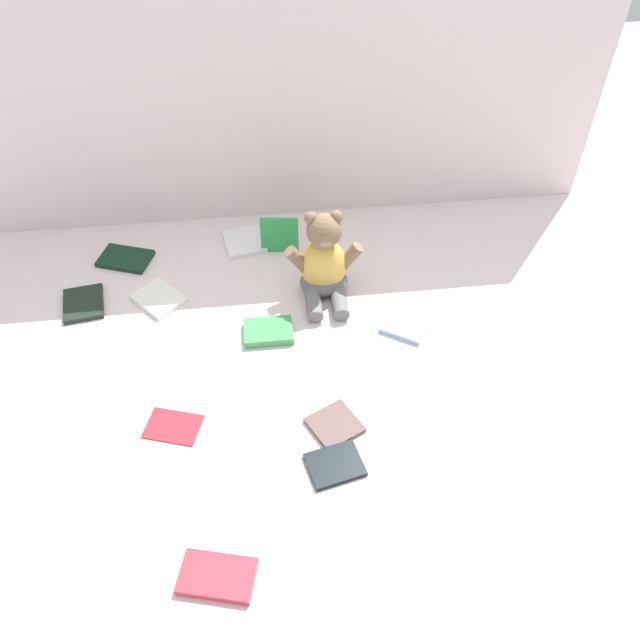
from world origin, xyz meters
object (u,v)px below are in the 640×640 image
Objects in this scene: book_case_3 at (244,242)px; book_case_4 at (335,465)px; book_case_5 at (125,259)px; book_case_9 at (83,304)px; book_case_6 at (405,326)px; teddy_bear at (324,264)px; book_case_1 at (217,576)px; book_case_8 at (280,235)px; book_case_7 at (158,298)px; book_case_0 at (268,331)px; book_case_2 at (173,426)px; book_case_10 at (335,425)px.

book_case_4 is at bearing -88.68° from book_case_3.
book_case_9 is at bearing 171.83° from book_case_5.
book_case_6 is at bearing -95.97° from book_case_5.
book_case_1 is at bearing -109.82° from teddy_bear.
book_case_8 reaches higher than book_case_4.
book_case_7 is 0.35m from book_case_8.
book_case_8 is (0.05, 0.30, 0.04)m from book_case_0.
book_case_2 is 0.38m from book_case_7.
book_case_2 is 1.10× the size of book_case_6.
book_case_4 is 0.09m from book_case_10.
book_case_1 is 1.15× the size of book_case_7.
teddy_bear reaches higher than book_case_10.
book_case_8 is 1.08× the size of book_case_10.
book_case_8 is 0.87× the size of book_case_9.
book_case_2 is 0.34m from book_case_4.
book_case_3 is at bearing 2.01° from book_case_2.
book_case_8 is (0.30, 0.16, 0.04)m from book_case_7.
book_case_10 is at bearing 159.90° from book_case_4.
book_case_2 is at bearing -41.21° from book_case_0.
book_case_6 is at bearing 25.55° from book_case_10.
book_case_9 is (-0.39, -0.19, 0.00)m from book_case_3.
book_case_8 reaches higher than book_case_0.
book_case_2 is 0.95× the size of book_case_9.
book_case_0 is 0.31m from book_case_8.
book_case_0 is at bearing -176.77° from book_case_4.
book_case_0 is 0.34m from book_case_3.
book_case_2 is at bearing -123.99° from book_case_7.
book_case_3 is (0.16, 0.57, 0.00)m from book_case_2.
book_case_8 is at bearing 171.95° from book_case_4.
book_case_8 reaches higher than book_case_10.
book_case_10 is (0.07, -0.57, -0.04)m from book_case_8.
book_case_2 is (-0.35, -0.37, -0.08)m from teddy_bear.
teddy_bear reaches higher than book_case_8.
book_case_8 reaches higher than book_case_3.
book_case_1 reaches higher than book_case_7.
book_case_7 is (-0.05, 0.38, 0.00)m from book_case_2.
teddy_bear is at bearing -89.24° from book_case_5.
book_case_1 is at bearing -6.11° from book_case_6.
book_case_1 reaches higher than book_case_2.
book_case_9 is 0.69m from book_case_10.
book_case_7 reaches higher than book_case_5.
teddy_bear is at bearing -42.73° from book_case_7.
book_case_4 is 0.94× the size of book_case_7.
book_case_8 is at bearing -7.53° from book_case_2.
book_case_4 is 0.74m from book_case_9.
teddy_bear reaches higher than book_case_9.
book_case_4 is (0.15, -0.70, -0.00)m from book_case_3.
book_case_3 and book_case_5 have the same top height.
book_case_2 is 0.44m from book_case_9.
book_case_7 is at bearing -157.39° from book_case_4.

